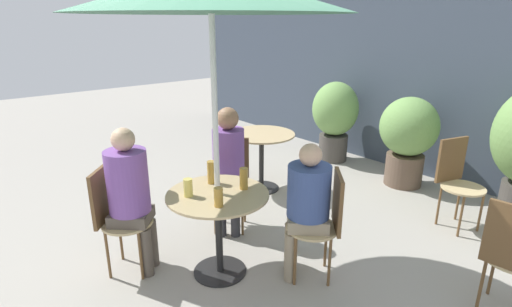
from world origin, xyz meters
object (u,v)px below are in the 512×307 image
Objects in this scene: seated_person_2 at (130,190)px; beer_glass_3 at (211,172)px; seated_person_0 at (306,200)px; cafe_table_near at (218,213)px; beer_glass_0 at (188,188)px; cafe_table_far at (261,147)px; seated_person_1 at (228,160)px; potted_plant_0 at (335,115)px; potted_plant_1 at (408,135)px; bistro_chair_5 at (457,175)px; bistro_chair_1 at (231,175)px; beer_glass_2 at (244,178)px; bistro_chair_0 at (325,217)px; bistro_chair_2 at (114,211)px; beer_glass_1 at (219,197)px.

beer_glass_3 is at bearing -71.24° from seated_person_2.
cafe_table_near is at bearing -90.00° from seated_person_0.
beer_glass_3 is at bearing 109.71° from beer_glass_0.
seated_person_1 is at bearing -57.42° from cafe_table_far.
seated_person_1 reaches higher than potted_plant_0.
beer_glass_3 is 2.85m from potted_plant_1.
cafe_table_far is 0.89× the size of bistro_chair_5.
bistro_chair_1 is (-0.62, 0.59, -0.01)m from cafe_table_near.
cafe_table_far is 1.58m from potted_plant_0.
potted_plant_1 is (-0.10, 2.71, -0.15)m from beer_glass_2.
bistro_chair_5 is 0.80× the size of potted_plant_1.
bistro_chair_0 is 1.00× the size of bistro_chair_2.
bistro_chair_5 reaches higher than beer_glass_2.
beer_glass_3 is at bearing 152.39° from beer_glass_1.
bistro_chair_1 is 0.26m from seated_person_1.
beer_glass_3 is at bearing 157.30° from cafe_table_near.
cafe_table_far is 1.89m from bistro_chair_0.
bistro_chair_1 is (0.49, -0.84, -0.01)m from cafe_table_far.
bistro_chair_1 is 0.71m from beer_glass_3.
cafe_table_far is at bearing -28.63° from seated_person_2.
beer_glass_2 is at bearing -64.60° from potted_plant_0.
bistro_chair_2 is 6.27× the size of beer_glass_0.
bistro_chair_0 is at bearing -39.55° from seated_person_1.
potted_plant_0 is (-0.74, 2.50, -0.07)m from seated_person_1.
bistro_chair_5 is at bearing 124.70° from bistro_chair_0.
beer_glass_0 is 0.13× the size of potted_plant_1.
bistro_chair_2 is at bearing -133.42° from cafe_table_near.
bistro_chair_1 reaches higher than cafe_table_near.
bistro_chair_0 reaches higher than beer_glass_1.
seated_person_1 reaches higher than bistro_chair_0.
bistro_chair_5 is 1.87m from seated_person_0.
bistro_chair_0 reaches higher than cafe_table_far.
seated_person_2 is at bearing -134.94° from seated_person_1.
bistro_chair_5 is at bearing 69.44° from beer_glass_2.
bistro_chair_5 is 2.28m from beer_glass_2.
beer_glass_2 is at bearing -75.05° from bistro_chair_1.
bistro_chair_2 is at bearing 90.00° from seated_person_2.
bistro_chair_0 is at bearing 46.58° from cafe_table_near.
seated_person_1 reaches higher than seated_person_2.
seated_person_2 is 0.67m from beer_glass_3.
bistro_chair_0 is 0.77× the size of potted_plant_0.
cafe_table_far is 5.55× the size of beer_glass_1.
seated_person_1 is 1.11× the size of potted_plant_1.
cafe_table_near is 0.90× the size of bistro_chair_5.
beer_glass_0 is (0.52, -0.79, 0.25)m from bistro_chair_1.
seated_person_0 is 2.48m from potted_plant_1.
beer_glass_2 is (-0.13, 0.34, 0.02)m from beer_glass_1.
bistro_chair_1 and bistro_chair_5 have the same top height.
potted_plant_1 is at bearing 54.42° from cafe_table_far.
beer_glass_1 is (0.78, 0.50, 0.26)m from bistro_chair_2.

